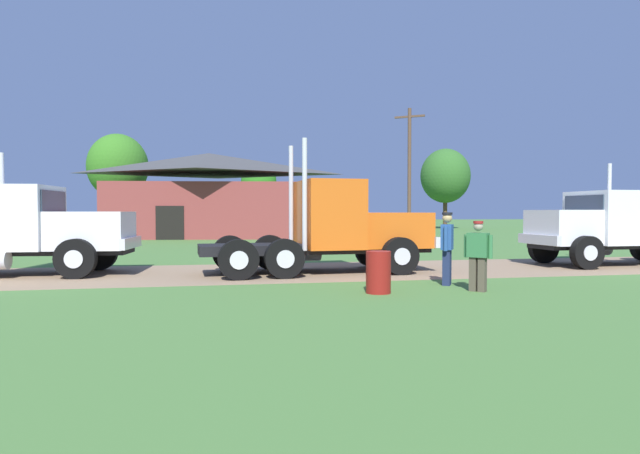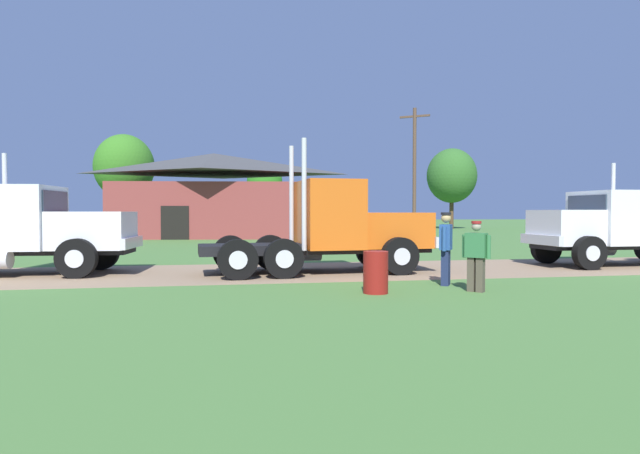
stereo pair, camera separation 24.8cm
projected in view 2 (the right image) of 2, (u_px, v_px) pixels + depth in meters
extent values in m
plane|color=#497536|center=(350.00, 270.00, 16.81)|extent=(200.00, 200.00, 0.00)
cube|color=#917558|center=(350.00, 270.00, 16.81)|extent=(120.00, 5.34, 0.01)
cube|color=black|center=(315.00, 248.00, 16.20)|extent=(6.93, 2.02, 0.28)
cube|color=orange|center=(389.00, 230.00, 16.74)|extent=(2.30, 2.21, 1.07)
cube|color=silver|center=(422.00, 241.00, 17.02)|extent=(0.30, 2.28, 0.32)
cube|color=orange|center=(329.00, 214.00, 16.27)|extent=(1.83, 2.48, 2.02)
cube|color=#2D3D4C|center=(356.00, 201.00, 16.46)|extent=(0.17, 1.98, 0.89)
cylinder|color=silver|center=(291.00, 196.00, 16.93)|extent=(0.14, 0.14, 3.15)
cylinder|color=silver|center=(304.00, 194.00, 15.11)|extent=(0.14, 0.14, 3.15)
cylinder|color=silver|center=(305.00, 253.00, 17.19)|extent=(1.03, 0.58, 0.52)
cylinder|color=black|center=(372.00, 250.00, 17.89)|extent=(1.11, 0.37, 1.09)
cylinder|color=silver|center=(371.00, 250.00, 18.04)|extent=(0.49, 0.07, 0.49)
cylinder|color=black|center=(400.00, 256.00, 15.58)|extent=(1.11, 0.37, 1.09)
cylinder|color=silver|center=(402.00, 257.00, 15.43)|extent=(0.49, 0.07, 0.49)
cylinder|color=black|center=(231.00, 253.00, 16.78)|extent=(1.11, 0.37, 1.09)
cylinder|color=silver|center=(230.00, 253.00, 16.93)|extent=(0.49, 0.07, 0.49)
cylinder|color=black|center=(238.00, 260.00, 14.47)|extent=(1.11, 0.37, 1.09)
cylinder|color=silver|center=(238.00, 260.00, 14.31)|extent=(0.49, 0.07, 0.49)
cylinder|color=black|center=(271.00, 252.00, 17.07)|extent=(1.11, 0.37, 1.09)
cylinder|color=silver|center=(270.00, 252.00, 17.23)|extent=(0.49, 0.07, 0.49)
cylinder|color=black|center=(284.00, 259.00, 14.77)|extent=(1.11, 0.37, 1.09)
cylinder|color=silver|center=(285.00, 259.00, 14.61)|extent=(0.49, 0.07, 0.49)
cube|color=black|center=(639.00, 244.00, 18.55)|extent=(7.36, 1.58, 0.28)
cube|color=white|center=(565.00, 227.00, 18.01)|extent=(1.66, 2.01, 1.16)
cube|color=silver|center=(541.00, 240.00, 17.86)|extent=(0.18, 2.18, 0.32)
cube|color=white|center=(608.00, 218.00, 18.30)|extent=(1.62, 2.29, 1.80)
cube|color=#2D3D4C|center=(586.00, 207.00, 18.14)|extent=(0.05, 1.90, 0.79)
cylinder|color=silver|center=(613.00, 203.00, 19.34)|extent=(0.14, 0.14, 2.84)
cylinder|color=silver|center=(600.00, 248.00, 19.40)|extent=(1.00, 0.53, 0.52)
cylinder|color=black|center=(589.00, 253.00, 16.93)|extent=(1.07, 0.31, 1.07)
cylinder|color=silver|center=(593.00, 253.00, 16.77)|extent=(0.48, 0.04, 0.48)
cylinder|color=black|center=(546.00, 248.00, 19.16)|extent=(1.07, 0.31, 1.07)
cylinder|color=silver|center=(544.00, 248.00, 19.32)|extent=(0.48, 0.04, 0.48)
cube|color=white|center=(93.00, 230.00, 15.90)|extent=(2.27, 2.10, 1.09)
cube|color=silver|center=(132.00, 242.00, 16.02)|extent=(0.33, 2.12, 0.32)
cube|color=white|center=(25.00, 218.00, 15.71)|extent=(1.83, 2.34, 1.84)
cube|color=#2D3D4C|center=(56.00, 205.00, 15.78)|extent=(0.19, 1.84, 0.81)
cylinder|color=silver|center=(5.00, 200.00, 16.47)|extent=(0.14, 0.14, 2.87)
cylinder|color=black|center=(101.00, 252.00, 17.01)|extent=(1.12, 0.39, 1.10)
cylinder|color=silver|center=(102.00, 252.00, 17.17)|extent=(0.49, 0.08, 0.49)
cylinder|color=black|center=(76.00, 258.00, 14.82)|extent=(1.12, 0.39, 1.10)
cylinder|color=silver|center=(74.00, 259.00, 14.66)|extent=(0.49, 0.08, 0.49)
cube|color=#264C8C|center=(446.00, 237.00, 13.39)|extent=(0.45, 0.50, 0.63)
sphere|color=tan|center=(446.00, 218.00, 13.37)|extent=(0.24, 0.24, 0.24)
cylinder|color=black|center=(446.00, 214.00, 13.37)|extent=(0.25, 0.25, 0.06)
cube|color=#1E284C|center=(446.00, 267.00, 13.50)|extent=(0.24, 0.23, 0.89)
cube|color=#1E284C|center=(445.00, 268.00, 13.32)|extent=(0.24, 0.23, 0.89)
cylinder|color=#264C8C|center=(448.00, 238.00, 13.63)|extent=(0.10, 0.10, 0.60)
cylinder|color=#264C8C|center=(444.00, 239.00, 13.14)|extent=(0.10, 0.10, 0.60)
cube|color=#33723F|center=(476.00, 245.00, 12.32)|extent=(0.51, 0.51, 0.56)
sphere|color=#9C957B|center=(476.00, 227.00, 12.31)|extent=(0.21, 0.21, 0.21)
cylinder|color=maroon|center=(476.00, 222.00, 12.31)|extent=(0.22, 0.22, 0.06)
cube|color=brown|center=(472.00, 274.00, 12.40)|extent=(0.24, 0.24, 0.79)
cube|color=brown|center=(480.00, 275.00, 12.28)|extent=(0.24, 0.24, 0.79)
cylinder|color=#33723F|center=(464.00, 246.00, 12.49)|extent=(0.10, 0.10, 0.53)
cylinder|color=#33723F|center=(489.00, 247.00, 12.16)|extent=(0.10, 0.10, 0.53)
cylinder|color=maroon|center=(376.00, 272.00, 12.11)|extent=(0.56, 0.56, 0.95)
cube|color=brown|center=(214.00, 211.00, 38.86)|extent=(13.99, 9.14, 3.80)
pyramid|color=#424242|center=(214.00, 164.00, 38.76)|extent=(14.69, 9.60, 1.47)
cube|color=black|center=(175.00, 223.00, 35.01)|extent=(1.79, 0.29, 2.20)
cylinder|color=brown|center=(414.00, 173.00, 38.86)|extent=(0.26, 0.26, 9.26)
cube|color=brown|center=(415.00, 116.00, 38.74)|extent=(1.88, 1.38, 0.14)
cylinder|color=#513823|center=(125.00, 212.00, 44.56)|extent=(0.44, 0.44, 3.58)
ellipsoid|color=#367520|center=(124.00, 167.00, 44.45)|extent=(4.84, 4.84, 5.32)
cylinder|color=#513823|center=(265.00, 212.00, 54.27)|extent=(0.44, 0.44, 3.47)
ellipsoid|color=#307F1F|center=(265.00, 181.00, 54.18)|extent=(3.53, 3.53, 3.88)
cylinder|color=#513823|center=(451.00, 212.00, 56.81)|extent=(0.44, 0.44, 3.51)
ellipsoid|color=#2F6225|center=(452.00, 176.00, 56.70)|extent=(5.19, 5.19, 5.71)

